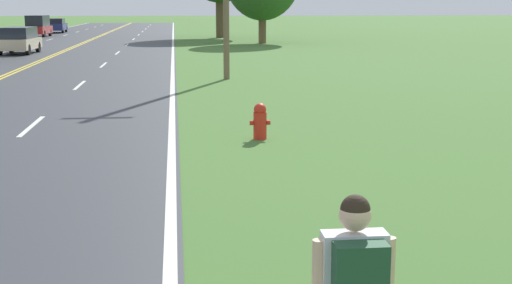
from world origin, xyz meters
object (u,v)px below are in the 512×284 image
(car_red_van_mid_near, at_px, (38,26))
(car_dark_blue_sedan_mid_far, at_px, (56,25))
(car_champagne_hatchback_approaching, at_px, (19,40))
(fire_hydrant, at_px, (260,121))

(car_red_van_mid_near, bearing_deg, car_dark_blue_sedan_mid_far, 1.98)
(car_champagne_hatchback_approaching, distance_m, car_dark_blue_sedan_mid_far, 33.99)
(fire_hydrant, bearing_deg, car_champagne_hatchback_approaching, 110.80)
(car_champagne_hatchback_approaching, bearing_deg, car_dark_blue_sedan_mid_far, 7.57)
(car_red_van_mid_near, xyz_separation_m, car_dark_blue_sedan_mid_far, (0.11, 9.72, -0.22))
(fire_hydrant, xyz_separation_m, car_dark_blue_sedan_mid_far, (-14.24, 63.05, 0.38))
(car_red_van_mid_near, distance_m, car_dark_blue_sedan_mid_far, 9.73)
(fire_hydrant, relative_size, car_dark_blue_sedan_mid_far, 0.17)
(car_champagne_hatchback_approaching, relative_size, car_dark_blue_sedan_mid_far, 0.89)
(fire_hydrant, bearing_deg, car_red_van_mid_near, 105.06)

